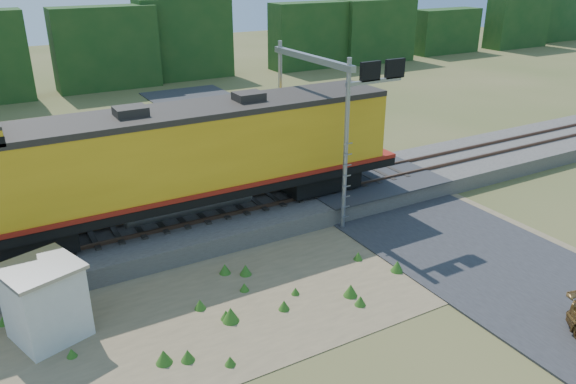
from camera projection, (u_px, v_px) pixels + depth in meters
ground at (308, 284)px, 20.52m from camera, size 140.00×140.00×0.00m
ballast at (238, 214)px, 25.17m from camera, size 70.00×5.00×0.80m
rails at (238, 205)px, 24.98m from camera, size 70.00×1.54×0.16m
dirt_shoulder at (253, 292)px, 19.99m from camera, size 26.00×8.00×0.03m
road at (437, 231)px, 24.29m from camera, size 7.00×66.00×0.86m
tree_line_north at (83, 55)px, 49.75m from camera, size 130.00×3.00×6.50m
weed_clumps at (219, 311)px, 18.99m from camera, size 15.00×6.20×0.56m
locomotive at (178, 159)px, 22.79m from camera, size 19.86×3.03×5.12m
shed at (45, 301)px, 17.23m from camera, size 2.70×2.70×2.53m
signal_gantry at (327, 94)px, 24.54m from camera, size 2.95×6.20×7.44m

